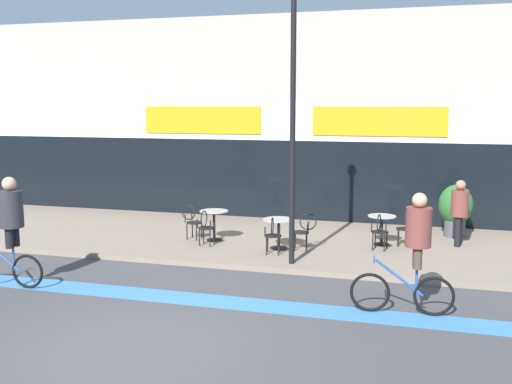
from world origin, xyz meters
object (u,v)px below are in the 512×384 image
(planter_pot, at_px, (455,208))
(pedestrian_near_end, at_px, (460,207))
(lamp_post, at_px, (293,109))
(cafe_chair_1_side, at_px, (304,229))
(cafe_chair_2_near, at_px, (379,229))
(bistro_table_0, at_px, (214,219))
(cafe_chair_2_side, at_px, (408,226))
(cafe_chair_0_side, at_px, (192,219))
(bistro_table_2, at_px, (382,224))
(bistro_table_1, at_px, (279,227))
(cyclist_1, at_px, (9,222))
(cyclist_0, at_px, (414,245))
(cafe_chair_1_near, at_px, (273,233))
(cafe_chair_0_near, at_px, (205,225))

(planter_pot, xyz_separation_m, pedestrian_near_end, (0.04, -1.12, 0.22))
(lamp_post, bearing_deg, cafe_chair_1_side, 89.14)
(cafe_chair_2_near, bearing_deg, cafe_chair_1_side, 112.09)
(bistro_table_0, relative_size, cafe_chair_2_side, 0.86)
(cafe_chair_0_side, relative_size, pedestrian_near_end, 0.55)
(bistro_table_0, height_order, lamp_post, lamp_post)
(bistro_table_0, relative_size, bistro_table_2, 1.05)
(bistro_table_1, relative_size, lamp_post, 0.13)
(cafe_chair_2_side, xyz_separation_m, cyclist_1, (-7.45, -5.20, 0.68))
(lamp_post, distance_m, pedestrian_near_end, 5.14)
(pedestrian_near_end, bearing_deg, cafe_chair_2_near, -138.44)
(cafe_chair_0_side, relative_size, cyclist_1, 0.41)
(cyclist_0, bearing_deg, cafe_chair_2_side, -91.47)
(bistro_table_2, xyz_separation_m, cafe_chair_2_near, (-0.01, -0.63, -0.01))
(cafe_chair_0_side, distance_m, cafe_chair_1_near, 2.66)
(cafe_chair_1_near, bearing_deg, cyclist_0, -140.38)
(cyclist_0, bearing_deg, cafe_chair_2_near, -82.13)
(cafe_chair_2_side, relative_size, pedestrian_near_end, 0.55)
(pedestrian_near_end, bearing_deg, cafe_chair_1_side, -144.75)
(cafe_chair_0_near, xyz_separation_m, cafe_chair_0_side, (-0.62, 0.64, 0.00))
(planter_pot, bearing_deg, cafe_chair_0_near, -154.84)
(bistro_table_1, xyz_separation_m, pedestrian_near_end, (4.22, 1.47, 0.45))
(cafe_chair_1_side, height_order, cyclist_1, cyclist_1)
(bistro_table_0, bearing_deg, bistro_table_2, 9.43)
(planter_pot, bearing_deg, bistro_table_2, -140.29)
(cafe_chair_2_near, bearing_deg, cyclist_1, 131.26)
(bistro_table_0, relative_size, cafe_chair_0_side, 0.86)
(bistro_table_1, xyz_separation_m, cafe_chair_0_side, (-2.43, 0.41, -0.01))
(cafe_chair_0_side, distance_m, cafe_chair_1_side, 3.09)
(cyclist_1, bearing_deg, bistro_table_0, -122.42)
(bistro_table_1, height_order, cafe_chair_0_side, cafe_chair_0_side)
(cafe_chair_2_near, height_order, planter_pot, planter_pot)
(bistro_table_0, bearing_deg, pedestrian_near_end, 10.05)
(cafe_chair_0_near, bearing_deg, bistro_table_0, 0.82)
(bistro_table_0, distance_m, lamp_post, 4.08)
(bistro_table_0, xyz_separation_m, pedestrian_near_end, (6.03, 1.07, 0.42))
(cafe_chair_2_side, bearing_deg, bistro_table_2, 0.62)
(cafe_chair_0_near, distance_m, cyclist_0, 6.07)
(bistro_table_1, bearing_deg, bistro_table_0, 167.58)
(cafe_chair_1_near, bearing_deg, cafe_chair_0_side, 58.73)
(cafe_chair_0_side, height_order, cyclist_0, cyclist_0)
(cafe_chair_1_near, relative_size, planter_pot, 0.65)
(cafe_chair_0_side, distance_m, lamp_post, 4.51)
(cafe_chair_0_near, xyz_separation_m, planter_pot, (5.99, 2.82, 0.25))
(bistro_table_2, xyz_separation_m, cyclist_1, (-6.82, -5.20, 0.67))
(cafe_chair_1_side, xyz_separation_m, cyclist_0, (2.62, -3.55, 0.59))
(bistro_table_2, distance_m, cyclist_0, 4.75)
(lamp_post, bearing_deg, cafe_chair_2_near, 44.45)
(cafe_chair_1_near, xyz_separation_m, cafe_chair_2_near, (2.36, 1.10, 0.00))
(bistro_table_2, height_order, cafe_chair_1_near, cafe_chair_1_near)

